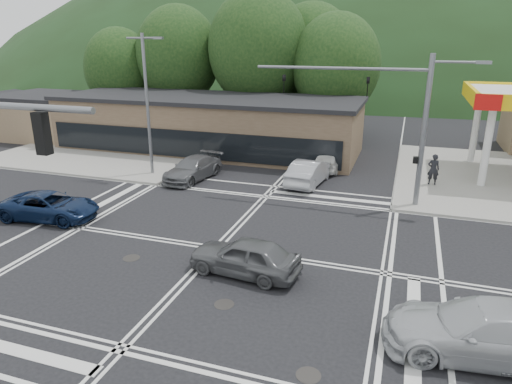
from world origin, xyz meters
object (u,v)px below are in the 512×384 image
(car_grey_center, at_px, (245,256))
(car_queue_a, at_px, (309,172))
(car_silver_east, at_px, (486,331))
(car_northbound, at_px, (193,168))
(pedestrian, at_px, (433,169))
(car_queue_b, at_px, (329,160))
(car_blue_west, at_px, (50,206))

(car_grey_center, relative_size, car_queue_a, 0.91)
(car_grey_center, distance_m, car_silver_east, 8.49)
(car_northbound, relative_size, pedestrian, 2.56)
(car_silver_east, distance_m, car_queue_a, 16.62)
(car_queue_b, height_order, pedestrian, pedestrian)
(car_blue_west, relative_size, car_grey_center, 1.13)
(car_queue_b, xyz_separation_m, car_northbound, (-7.99, -5.00, -0.02))
(car_northbound, bearing_deg, pedestrian, 21.25)
(car_silver_east, relative_size, pedestrian, 2.98)
(car_grey_center, xyz_separation_m, car_queue_a, (-0.08, 12.08, 0.04))
(car_silver_east, xyz_separation_m, car_northbound, (-15.59, 13.08, -0.12))
(car_grey_center, bearing_deg, car_silver_east, 79.62)
(car_blue_west, height_order, car_grey_center, car_grey_center)
(car_silver_east, xyz_separation_m, car_queue_a, (-8.23, 14.44, -0.04))
(car_silver_east, distance_m, pedestrian, 16.33)
(car_blue_west, bearing_deg, car_queue_b, -47.88)
(car_queue_b, relative_size, car_northbound, 0.87)
(car_blue_west, distance_m, car_northbound, 9.32)
(car_queue_a, xyz_separation_m, pedestrian, (7.29, 1.86, 0.32))
(car_silver_east, distance_m, car_queue_b, 19.61)
(car_blue_west, distance_m, pedestrian, 21.87)
(car_silver_east, height_order, car_queue_b, car_silver_east)
(car_blue_west, xyz_separation_m, car_silver_east, (19.40, -4.58, 0.14))
(car_silver_east, bearing_deg, car_queue_a, -155.89)
(car_grey_center, distance_m, car_northbound, 13.04)
(car_northbound, xyz_separation_m, pedestrian, (14.64, 3.22, 0.40))
(car_queue_a, height_order, car_queue_b, car_queue_a)
(car_grey_center, bearing_deg, car_queue_b, -176.29)
(car_blue_west, bearing_deg, car_silver_east, -109.97)
(car_blue_west, relative_size, pedestrian, 2.57)
(car_blue_west, xyz_separation_m, pedestrian, (18.46, 11.72, 0.42))
(car_queue_b, bearing_deg, car_northbound, 35.50)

